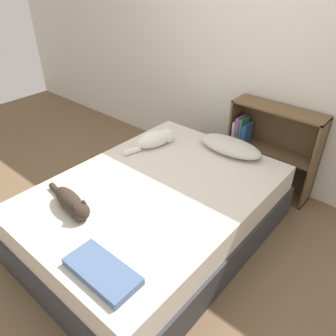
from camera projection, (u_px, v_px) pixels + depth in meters
The scene contains 8 objects.
ground_plane at pixel (156, 235), 2.87m from camera, with size 8.00×8.00×0.00m, color brown.
wall_back at pixel (256, 57), 3.11m from camera, with size 8.00×0.06×2.50m.
bed at pixel (156, 213), 2.72m from camera, with size 1.50×2.08×0.53m.
pillow at pixel (230, 146), 3.01m from camera, with size 0.62×0.30×0.12m.
cat_light at pixel (156, 139), 3.10m from camera, with size 0.25×0.53×0.16m.
cat_dark at pixel (72, 203), 2.31m from camera, with size 0.55×0.19×0.15m.
bookshelf at pixel (270, 146), 3.26m from camera, with size 0.87×0.26×0.89m.
blanket_fold at pixel (102, 271), 1.86m from camera, with size 0.46×0.22×0.05m.
Camera 1 is at (1.43, -1.51, 2.06)m, focal length 35.00 mm.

